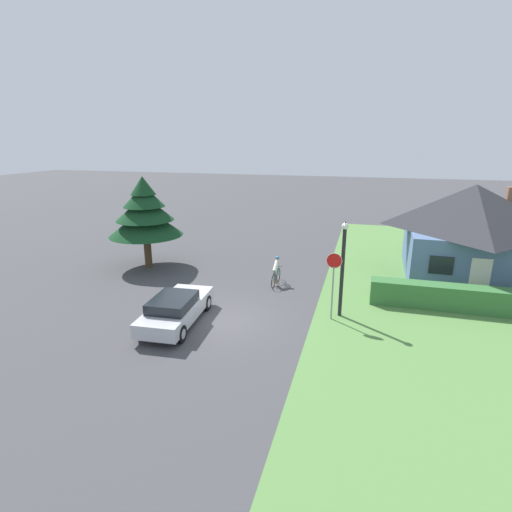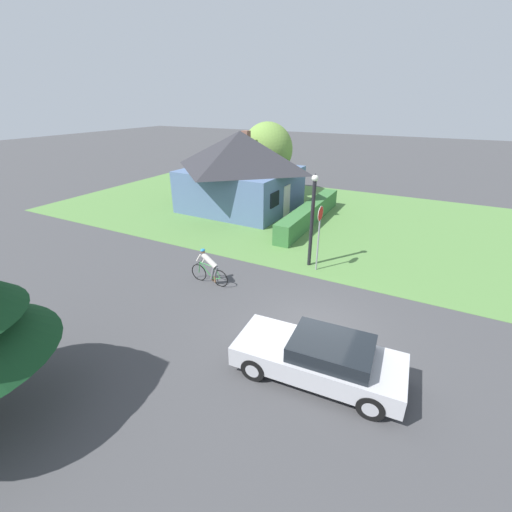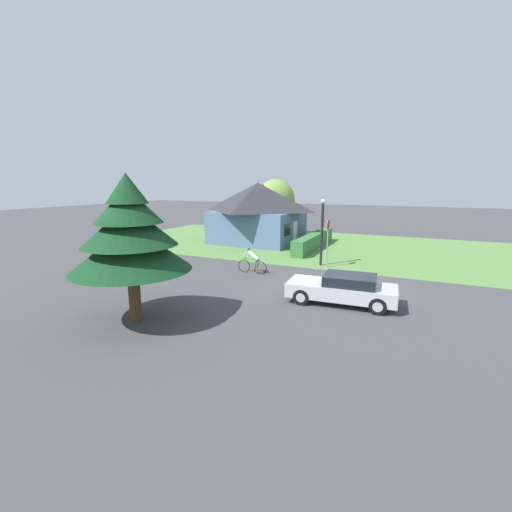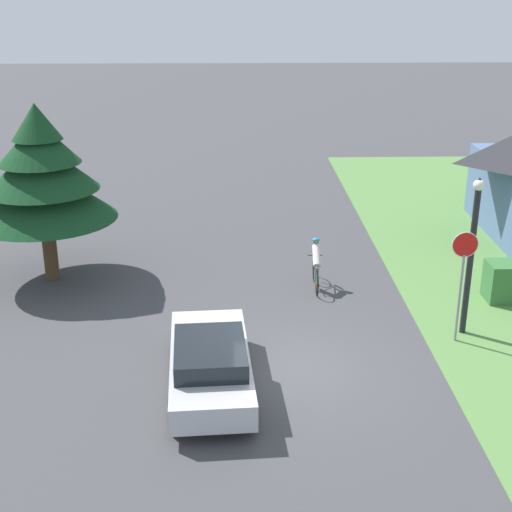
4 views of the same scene
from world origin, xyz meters
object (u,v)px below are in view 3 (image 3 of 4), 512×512
object	(u,v)px
street_lamp	(322,228)
deciduous_tree_right	(275,200)
cyclist	(252,261)
stop_sign	(328,234)
conifer_tall_near	(130,234)
cottage_house	(258,212)
sedan_left_lane	(343,289)

from	to	relation	value
street_lamp	deciduous_tree_right	distance (m)	13.01
cyclist	deciduous_tree_right	bearing A→B (deg)	-71.46
street_lamp	stop_sign	bearing A→B (deg)	-125.89
conifer_tall_near	deciduous_tree_right	bearing A→B (deg)	8.65
street_lamp	conifer_tall_near	size ratio (longest dim) A/B	0.78
cottage_house	street_lamp	size ratio (longest dim) A/B	1.81
cottage_house	street_lamp	world-z (taller)	cottage_house
stop_sign	street_lamp	distance (m)	0.65
cottage_house	sedan_left_lane	size ratio (longest dim) A/B	1.65
street_lamp	conifer_tall_near	bearing A→B (deg)	160.99
cottage_house	deciduous_tree_right	size ratio (longest dim) A/B	1.39
street_lamp	deciduous_tree_right	size ratio (longest dim) A/B	0.77
sedan_left_lane	cyclist	distance (m)	6.39
sedan_left_lane	street_lamp	xyz separation A→B (m)	(6.51, 2.62, 1.71)
cyclist	conifer_tall_near	size ratio (longest dim) A/B	0.34
cyclist	stop_sign	world-z (taller)	stop_sign
cottage_house	deciduous_tree_right	bearing A→B (deg)	3.01
sedan_left_lane	stop_sign	distance (m)	6.70
sedan_left_lane	conifer_tall_near	size ratio (longest dim) A/B	0.85
cottage_house	sedan_left_lane	xyz separation A→B (m)	(-12.87, -9.89, -2.00)
cottage_house	sedan_left_lane	world-z (taller)	cottage_house
conifer_tall_near	deciduous_tree_right	size ratio (longest dim) A/B	0.99
cottage_house	conifer_tall_near	size ratio (longest dim) A/B	1.40
cyclist	conifer_tall_near	world-z (taller)	conifer_tall_near
sedan_left_lane	cyclist	xyz separation A→B (m)	(2.96, 5.66, 0.06)
cyclist	sedan_left_lane	bearing A→B (deg)	153.89
street_lamp	conifer_tall_near	distance (m)	12.33
stop_sign	deciduous_tree_right	distance (m)	13.57
sedan_left_lane	street_lamp	bearing A→B (deg)	-71.73
stop_sign	conifer_tall_near	world-z (taller)	conifer_tall_near
cottage_house	cyclist	bearing A→B (deg)	-155.45
street_lamp	cottage_house	bearing A→B (deg)	48.84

